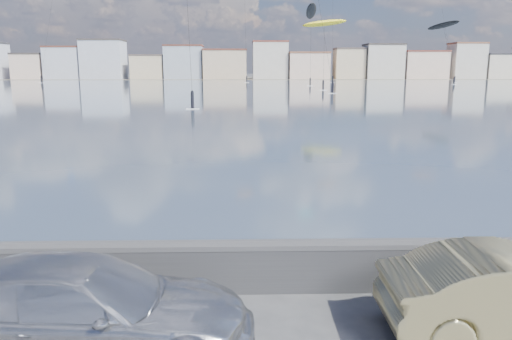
{
  "coord_description": "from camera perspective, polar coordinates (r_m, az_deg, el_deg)",
  "views": [
    {
      "loc": [
        0.73,
        -6.56,
        4.38
      ],
      "look_at": [
        1.0,
        4.0,
        2.2
      ],
      "focal_mm": 35.0,
      "sensor_mm": 36.0,
      "label": 1
    }
  ],
  "objects": [
    {
      "name": "far_buildings",
      "position": [
        192.57,
        -1.32,
        12.14
      ],
      "size": [
        240.79,
        13.26,
        14.6
      ],
      "color": "#9EA8B7",
      "rests_on": "ground"
    },
    {
      "name": "kitesurfer_2",
      "position": [
        155.2,
        20.63,
        15.16
      ],
      "size": [
        8.44,
        18.47,
        17.8
      ],
      "color": "black",
      "rests_on": "ground"
    },
    {
      "name": "kitesurfer_8",
      "position": [
        130.01,
        6.32,
        17.51
      ],
      "size": [
        3.85,
        12.69,
        20.25
      ],
      "color": "black",
      "rests_on": "ground"
    },
    {
      "name": "seawall",
      "position": [
        10.04,
        -5.62,
        -10.64
      ],
      "size": [
        400.0,
        0.36,
        1.08
      ],
      "color": "#28282B",
      "rests_on": "ground"
    },
    {
      "name": "car_silver",
      "position": [
        8.31,
        -19.11,
        -14.84
      ],
      "size": [
        5.27,
        2.22,
        1.52
      ],
      "primitive_type": "imported",
      "rotation": [
        0.0,
        0.0,
        1.55
      ],
      "color": "#B4B6BC",
      "rests_on": "ground"
    },
    {
      "name": "far_shore_strip",
      "position": [
        206.61,
        -1.69,
        10.43
      ],
      "size": [
        500.0,
        60.0,
        0.0
      ],
      "primitive_type": "cube",
      "color": "#4C473D",
      "rests_on": "ground"
    },
    {
      "name": "bay_water",
      "position": [
        98.17,
        -1.91,
        9.09
      ],
      "size": [
        500.0,
        177.0,
        0.0
      ],
      "primitive_type": "cube",
      "color": "#374D61",
      "rests_on": "ground"
    },
    {
      "name": "kitesurfer_13",
      "position": [
        108.94,
        7.86,
        16.23
      ],
      "size": [
        10.65,
        12.91,
        14.77
      ],
      "color": "yellow",
      "rests_on": "ground"
    }
  ]
}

